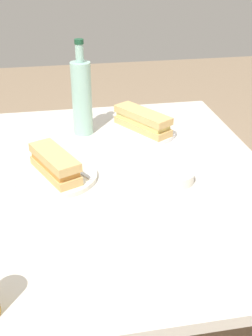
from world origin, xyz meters
name	(u,v)px	position (x,y,z in m)	size (l,w,h in m)	color
dining_table	(126,205)	(0.00, 0.00, 0.63)	(1.13, 0.87, 0.74)	beige
plate_near	(142,131)	(-0.28, 0.11, 0.75)	(0.24, 0.24, 0.01)	white
baguette_sandwich_near	(143,120)	(-0.28, 0.11, 0.79)	(0.23, 0.18, 0.07)	tan
knife_near	(151,123)	(-0.32, 0.15, 0.76)	(0.17, 0.08, 0.01)	silver
plate_far	(56,176)	(-0.01, -0.20, 0.75)	(0.24, 0.24, 0.01)	silver
baguette_sandwich_far	(55,164)	(-0.01, -0.20, 0.79)	(0.21, 0.15, 0.07)	tan
knife_far	(70,167)	(-0.04, -0.16, 0.76)	(0.15, 0.11, 0.01)	silver
water_bottle	(82,97)	(-0.32, -0.10, 0.87)	(0.07, 0.07, 0.33)	#99C6B7
olive_bowl	(177,177)	(0.07, 0.13, 0.75)	(0.10, 0.10, 0.03)	silver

